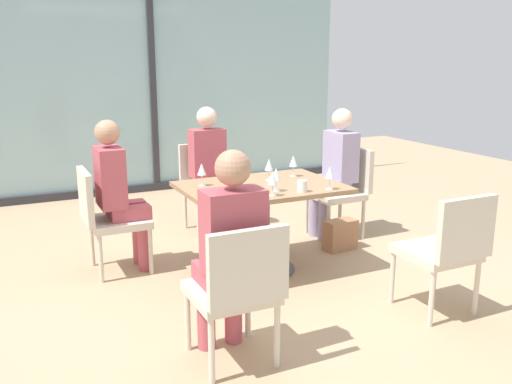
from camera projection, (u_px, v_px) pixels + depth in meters
name	position (u px, v px, depth m)	size (l,w,h in m)	color
ground_plane	(261.00, 270.00, 4.67)	(12.00, 12.00, 0.00)	tan
window_wall_backdrop	(153.00, 98.00, 7.18)	(5.32, 0.10, 2.70)	#92B7BC
dining_table_main	(261.00, 207.00, 4.54)	(1.27, 0.91, 0.73)	#997551
chair_near_window	(206.00, 182.00, 5.67)	(0.46, 0.51, 0.87)	beige
chair_far_right	(344.00, 186.00, 5.47)	(0.50, 0.46, 0.87)	beige
chair_far_left	(106.00, 214.00, 4.51)	(0.50, 0.46, 0.87)	beige
chair_front_left	(237.00, 286.00, 3.11)	(0.46, 0.50, 0.87)	beige
chair_front_right	(447.00, 246.00, 3.75)	(0.46, 0.50, 0.87)	beige
person_near_window	(210.00, 164.00, 5.52)	(0.34, 0.39, 1.26)	#B24C56
person_far_right	(335.00, 167.00, 5.38)	(0.39, 0.34, 1.26)	#9E93B7
person_far_left	(118.00, 189.00, 4.51)	(0.39, 0.34, 1.26)	#B24C56
person_front_left	(229.00, 246.00, 3.15)	(0.34, 0.39, 1.26)	#B24C56
wine_glass_0	(276.00, 174.00, 4.26)	(0.07, 0.07, 0.18)	silver
wine_glass_1	(272.00, 179.00, 4.11)	(0.07, 0.07, 0.18)	silver
wine_glass_2	(330.00, 173.00, 4.32)	(0.07, 0.07, 0.18)	silver
wine_glass_3	(202.00, 170.00, 4.44)	(0.07, 0.07, 0.18)	silver
wine_glass_4	(269.00, 165.00, 4.62)	(0.07, 0.07, 0.18)	silver
wine_glass_5	(293.00, 161.00, 4.78)	(0.07, 0.07, 0.18)	silver
coffee_cup	(302.00, 186.00, 4.26)	(0.08, 0.08, 0.09)	white
cell_phone_on_table	(231.00, 180.00, 4.66)	(0.07, 0.14, 0.01)	black
handbag_0	(247.00, 225.00, 5.41)	(0.30, 0.16, 0.28)	silver
handbag_1	(340.00, 235.00, 5.12)	(0.30, 0.16, 0.28)	#A3704C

